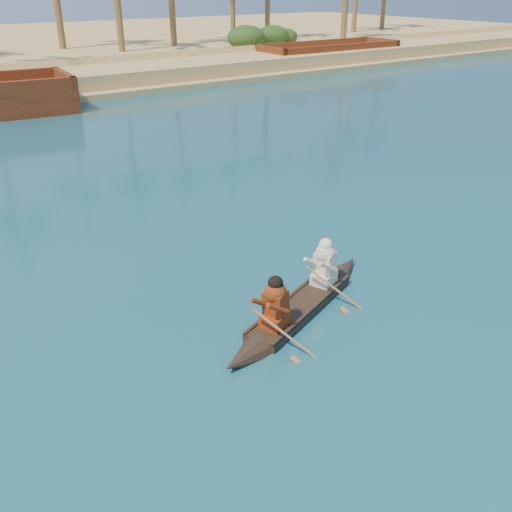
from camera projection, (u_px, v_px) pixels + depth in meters
canoe at (301, 299)px, 12.46m from camera, size 5.49×2.69×1.54m
barge_right at (329, 55)px, 48.97m from camera, size 12.85×4.60×2.12m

